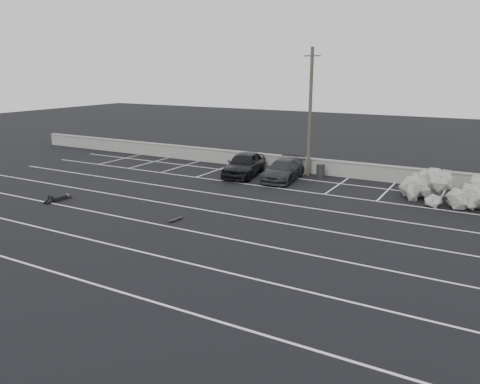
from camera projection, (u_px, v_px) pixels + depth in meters
The scene contains 10 objects.
ground at pixel (175, 228), 21.38m from camera, with size 120.00×120.00×0.00m, color black.
seawall at pixel (294, 164), 33.06m from camera, with size 50.00×0.45×1.06m.
stall_lines at pixel (223, 204), 25.14m from camera, with size 36.00×20.05×0.01m.
car_left at pixel (244, 164), 31.56m from camera, with size 1.92×4.77×1.63m, color black.
car_right at pixel (283, 170), 30.45m from camera, with size 1.87×4.59×1.33m, color #25272C.
utility_pole at pixel (310, 112), 30.80m from camera, with size 1.12×0.22×8.41m.
trash_bin at pixel (320, 171), 31.11m from camera, with size 0.69×0.69×0.90m.
riprap_pile at pixel (454, 193), 25.26m from camera, with size 5.59×4.21×1.56m.
person at pixel (61, 196), 25.99m from camera, with size 0.96×2.18×0.43m, color black, non-canonical shape.
skateboard at pixel (175, 219), 22.35m from camera, with size 0.30×0.78×0.09m.
Camera 1 is at (12.50, -16.22, 7.04)m, focal length 35.00 mm.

